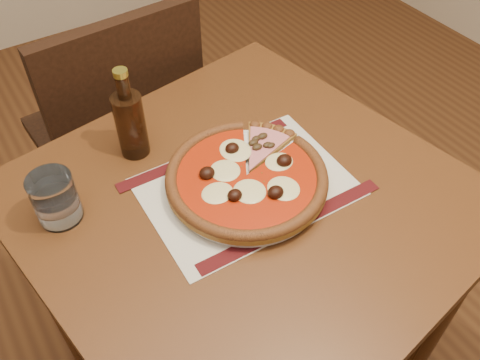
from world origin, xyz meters
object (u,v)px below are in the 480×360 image
at_px(plate, 247,183).
at_px(chair_far, 121,128).
at_px(bottle, 130,122).
at_px(water_glass, 55,198).
at_px(pizza, 247,176).
at_px(table, 245,229).

bearing_deg(plate, chair_far, 95.91).
distance_m(chair_far, bottle, 0.48).
xyz_separation_m(chair_far, water_glass, (-0.27, -0.45, 0.28)).
xyz_separation_m(pizza, bottle, (-0.14, 0.21, 0.05)).
height_order(pizza, bottle, bottle).
distance_m(table, pizza, 0.13).
xyz_separation_m(chair_far, bottle, (-0.08, -0.36, 0.31)).
relative_size(table, bottle, 4.51).
xyz_separation_m(plate, water_glass, (-0.33, 0.13, 0.04)).
distance_m(plate, pizza, 0.02).
xyz_separation_m(pizza, water_glass, (-0.33, 0.13, 0.02)).
height_order(chair_far, water_glass, chair_far).
distance_m(table, bottle, 0.32).
bearing_deg(bottle, plate, -56.94).
distance_m(water_glass, bottle, 0.21).
height_order(chair_far, pizza, chair_far).
relative_size(plate, pizza, 0.95).
bearing_deg(chair_far, table, 90.86).
bearing_deg(chair_far, water_glass, 55.25).
distance_m(chair_far, pizza, 0.63).
distance_m(chair_far, plate, 0.63).
xyz_separation_m(table, chair_far, (-0.04, 0.59, -0.13)).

